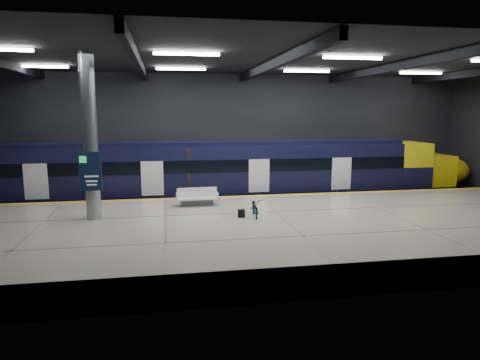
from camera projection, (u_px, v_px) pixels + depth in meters
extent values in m
plane|color=black|center=(270.00, 229.00, 20.76)|extent=(30.00, 30.00, 0.00)
cube|color=black|center=(242.00, 137.00, 27.92)|extent=(30.00, 0.10, 8.00)
cube|color=black|center=(339.00, 168.00, 12.35)|extent=(30.00, 0.10, 8.00)
cube|color=black|center=(272.00, 59.00, 19.51)|extent=(30.00, 16.00, 0.10)
cube|color=black|center=(138.00, 62.00, 18.53)|extent=(0.25, 16.00, 0.40)
cube|color=black|center=(272.00, 65.00, 19.55)|extent=(0.25, 16.00, 0.40)
cube|color=black|center=(393.00, 67.00, 20.57)|extent=(0.25, 16.00, 0.40)
cube|color=white|center=(187.00, 54.00, 16.90)|extent=(2.60, 0.18, 0.10)
cube|color=white|center=(353.00, 58.00, 18.10)|extent=(2.60, 0.18, 0.10)
cube|color=white|center=(41.00, 66.00, 21.55)|extent=(2.60, 0.18, 0.10)
cube|color=white|center=(181.00, 69.00, 22.74)|extent=(2.60, 0.18, 0.10)
cube|color=white|center=(307.00, 71.00, 23.93)|extent=(2.60, 0.18, 0.10)
cube|color=white|center=(421.00, 73.00, 25.13)|extent=(2.60, 0.18, 0.10)
cube|color=#B4AC98|center=(285.00, 232.00, 18.24)|extent=(30.00, 11.00, 1.10)
cube|color=gold|center=(258.00, 196.00, 23.26)|extent=(30.00, 0.40, 0.01)
cube|color=gray|center=(251.00, 206.00, 25.40)|extent=(30.00, 0.08, 0.16)
cube|color=gray|center=(246.00, 201.00, 26.80)|extent=(30.00, 0.08, 0.16)
cube|color=black|center=(205.00, 198.00, 25.57)|extent=(24.00, 2.58, 0.80)
cube|color=black|center=(204.00, 168.00, 25.29)|extent=(24.00, 2.80, 2.75)
cube|color=black|center=(204.00, 143.00, 25.06)|extent=(24.00, 2.30, 0.24)
cube|color=black|center=(207.00, 167.00, 23.88)|extent=(24.00, 0.04, 0.70)
cube|color=white|center=(259.00, 176.00, 24.48)|extent=(1.20, 0.05, 1.90)
cube|color=yellow|center=(406.00, 164.00, 27.51)|extent=(2.00, 2.80, 2.75)
ellipsoid|color=yellow|center=(442.00, 170.00, 28.03)|extent=(3.60, 2.52, 1.90)
cube|color=black|center=(410.00, 161.00, 27.53)|extent=(1.60, 2.38, 0.80)
cube|color=#595B60|center=(197.00, 202.00, 20.85)|extent=(1.57, 0.55, 0.29)
cube|color=white|center=(197.00, 198.00, 20.81)|extent=(1.97, 0.90, 0.08)
cube|color=white|center=(197.00, 192.00, 20.77)|extent=(1.94, 0.16, 0.48)
cube|color=white|center=(177.00, 196.00, 20.59)|extent=(0.09, 0.83, 0.29)
cube|color=white|center=(217.00, 195.00, 21.00)|extent=(0.09, 0.83, 0.29)
imported|color=#99999E|center=(255.00, 207.00, 18.53)|extent=(0.68, 1.62, 0.83)
cube|color=black|center=(241.00, 213.00, 18.47)|extent=(0.34, 0.26, 0.35)
cylinder|color=#9EA0A5|center=(90.00, 138.00, 17.71)|extent=(0.60, 0.60, 6.90)
cube|color=#0F1C3A|center=(90.00, 171.00, 17.51)|extent=(0.90, 0.12, 1.60)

